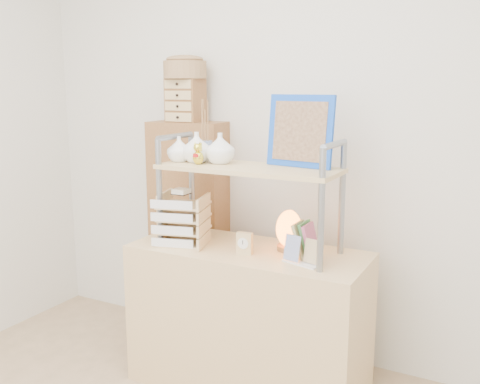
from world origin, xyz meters
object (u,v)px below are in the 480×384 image
Objects in this scene: desk at (248,319)px; salt_lamp at (289,230)px; cabinet at (190,232)px; letter_tray at (182,222)px.

salt_lamp is (0.19, 0.08, 0.48)m from desk.
salt_lamp is at bearing -26.06° from cabinet.
salt_lamp is (0.53, 0.15, -0.01)m from letter_tray.
desk is at bearing -37.47° from cabinet.
desk is at bearing -157.33° from salt_lamp.
salt_lamp is at bearing 22.67° from desk.
letter_tray is at bearing -66.35° from cabinet.
cabinet is 4.62× the size of letter_tray.
salt_lamp is at bearing 15.90° from letter_tray.
desk is 0.61m from letter_tray.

